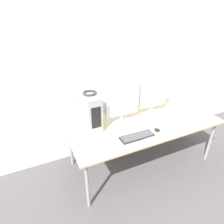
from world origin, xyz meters
TOP-DOWN VIEW (x-y plane):
  - ground_plane at (0.00, 0.00)m, footprint 14.00×14.00m
  - wall_back at (0.00, 1.08)m, footprint 8.00×0.07m
  - desk at (0.00, 0.47)m, footprint 2.10×0.95m
  - pc_tower at (-0.69, 0.67)m, footprint 0.17×0.41m
  - headphones at (-0.69, 0.67)m, footprint 0.18×0.18m
  - monitor_main at (-0.27, 0.60)m, footprint 0.49×0.20m
  - monitor_right_near at (0.25, 0.65)m, footprint 0.45×0.20m
  - keyboard at (-0.28, 0.20)m, footprint 0.43×0.15m
  - mouse at (0.03, 0.21)m, footprint 0.07×0.08m
  - cell_phone at (-0.88, 0.26)m, footprint 0.11×0.15m
  - paper_sheet_left at (-0.10, 0.23)m, footprint 0.33×0.36m

SIDE VIEW (x-z plane):
  - ground_plane at x=0.00m, z-range 0.00..0.00m
  - desk at x=0.00m, z-range 0.32..1.04m
  - paper_sheet_left at x=-0.10m, z-range 0.72..0.72m
  - cell_phone at x=-0.88m, z-range 0.72..0.73m
  - keyboard at x=-0.28m, z-range 0.72..0.75m
  - mouse at x=0.03m, z-range 0.72..0.76m
  - pc_tower at x=-0.69m, z-range 0.72..1.18m
  - monitor_main at x=-0.27m, z-range 0.74..1.31m
  - monitor_right_near at x=0.25m, z-range 0.74..1.32m
  - headphones at x=-0.69m, z-range 1.18..1.21m
  - wall_back at x=0.00m, z-range 0.00..2.70m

